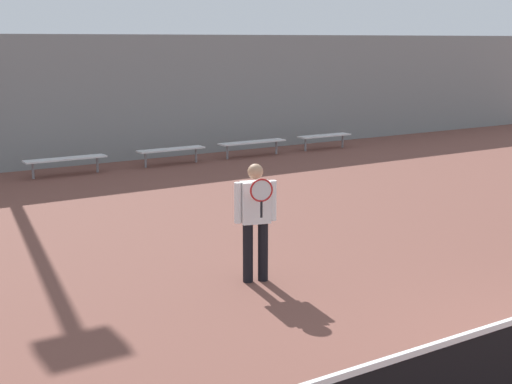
{
  "coord_description": "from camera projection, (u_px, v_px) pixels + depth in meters",
  "views": [
    {
      "loc": [
        -6.56,
        -3.45,
        3.26
      ],
      "look_at": [
        -0.77,
        5.65,
        0.95
      ],
      "focal_mm": 50.0,
      "sensor_mm": 36.0,
      "label": 1
    }
  ],
  "objects": [
    {
      "name": "tennis_player",
      "position": [
        256.0,
        215.0,
        9.63
      ],
      "size": [
        0.57,
        0.47,
        1.64
      ],
      "rotation": [
        0.0,
        0.0,
        -0.28
      ],
      "color": "black",
      "rests_on": "ground_plane"
    },
    {
      "name": "bench_by_gate",
      "position": [
        324.0,
        136.0,
        21.57
      ],
      "size": [
        1.78,
        0.4,
        0.44
      ],
      "color": "white",
      "rests_on": "ground_plane"
    },
    {
      "name": "bench_adjacent_court",
      "position": [
        252.0,
        143.0,
        20.21
      ],
      "size": [
        2.06,
        0.4,
        0.44
      ],
      "color": "white",
      "rests_on": "ground_plane"
    },
    {
      "name": "bench_courtside_far",
      "position": [
        171.0,
        150.0,
        18.88
      ],
      "size": [
        1.85,
        0.4,
        0.44
      ],
      "color": "white",
      "rests_on": "ground_plane"
    },
    {
      "name": "back_fence",
      "position": [
        95.0,
        100.0,
        18.82
      ],
      "size": [
        35.38,
        0.06,
        3.4
      ],
      "color": "gray",
      "rests_on": "ground_plane"
    },
    {
      "name": "bench_courtside_near",
      "position": [
        65.0,
        159.0,
        17.38
      ],
      "size": [
        2.0,
        0.4,
        0.44
      ],
      "color": "white",
      "rests_on": "ground_plane"
    }
  ]
}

